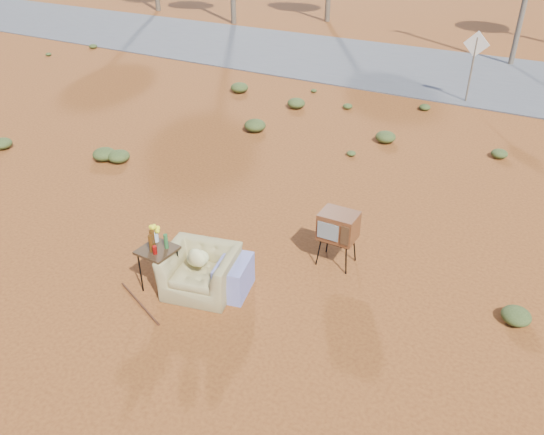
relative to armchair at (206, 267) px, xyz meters
The scene contains 8 objects.
ground 0.48m from the armchair, 100.32° to the right, with size 140.00×140.00×0.00m, color brown.
highway 14.89m from the armchair, 90.08° to the left, with size 140.00×7.00×0.04m, color #565659.
armchair is the anchor object (origin of this frame).
tv_unit 2.32m from the armchair, 49.25° to the left, with size 0.64×0.52×1.00m.
side_table 0.85m from the armchair, 156.45° to the right, with size 0.56×0.56×1.08m.
rusty_bar 1.19m from the armchair, 130.82° to the right, with size 0.03×0.03×1.28m, color #512415.
road_sign 12.02m from the armchair, 82.91° to the left, with size 0.78×0.06×2.19m.
scrub_patch 4.39m from the armchair, 101.14° to the left, with size 17.49×8.07×0.33m.
Camera 1 is at (4.36, -5.30, 5.45)m, focal length 35.00 mm.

